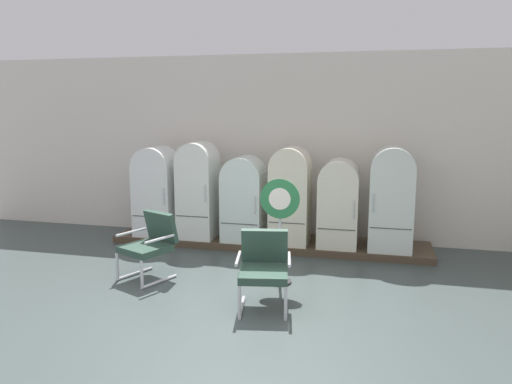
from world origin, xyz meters
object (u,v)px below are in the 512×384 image
at_px(refrigerator_2, 244,196).
at_px(refrigerator_4, 339,201).
at_px(refrigerator_3, 290,193).
at_px(armchair_left, 150,242).
at_px(refrigerator_5, 392,196).
at_px(sign_stand, 280,230).
at_px(armchair_right, 264,266).
at_px(refrigerator_1, 198,187).
at_px(refrigerator_0, 157,188).

xyz_separation_m(refrigerator_2, refrigerator_4, (1.55, 0.02, -0.00)).
relative_size(refrigerator_2, refrigerator_3, 0.89).
bearing_deg(armchair_left, refrigerator_5, 28.81).
bearing_deg(sign_stand, armchair_right, -92.24).
xyz_separation_m(refrigerator_4, refrigerator_5, (0.80, -0.03, 0.12)).
relative_size(refrigerator_2, sign_stand, 1.00).
bearing_deg(armchair_right, refrigerator_5, 57.99).
xyz_separation_m(refrigerator_2, armchair_left, (-0.84, -1.77, -0.36)).
xyz_separation_m(armchair_right, sign_stand, (0.03, 0.80, 0.23)).
bearing_deg(refrigerator_3, armchair_right, -87.57).
distance_m(refrigerator_2, armchair_left, 1.99).
height_order(refrigerator_5, armchair_right, refrigerator_5).
bearing_deg(refrigerator_2, refrigerator_3, -0.44).
relative_size(refrigerator_1, refrigerator_4, 1.17).
distance_m(refrigerator_1, refrigerator_5, 3.16).
bearing_deg(armchair_left, refrigerator_3, 47.33).
xyz_separation_m(refrigerator_0, refrigerator_5, (3.92, -0.01, 0.04)).
relative_size(refrigerator_4, armchair_left, 1.55).
distance_m(refrigerator_5, sign_stand, 2.14).
xyz_separation_m(refrigerator_3, armchair_left, (-1.62, -1.76, -0.45)).
bearing_deg(refrigerator_3, refrigerator_1, 179.56).
xyz_separation_m(refrigerator_3, refrigerator_5, (1.58, -0.00, 0.02)).
bearing_deg(refrigerator_1, refrigerator_3, -0.44).
bearing_deg(refrigerator_2, armchair_left, -115.56).
distance_m(refrigerator_2, refrigerator_5, 2.36).
bearing_deg(refrigerator_2, refrigerator_5, -0.16).
bearing_deg(armchair_right, refrigerator_0, 135.86).
bearing_deg(refrigerator_1, refrigerator_5, -0.23).
height_order(refrigerator_2, refrigerator_5, refrigerator_5).
distance_m(refrigerator_4, refrigerator_5, 0.81).
bearing_deg(refrigerator_0, refrigerator_2, -0.03).
height_order(refrigerator_1, refrigerator_5, refrigerator_1).
height_order(armchair_right, sign_stand, sign_stand).
bearing_deg(refrigerator_0, armchair_right, -44.14).
distance_m(refrigerator_1, refrigerator_3, 1.58).
distance_m(refrigerator_0, armchair_left, 1.95).
bearing_deg(refrigerator_4, refrigerator_2, -179.19).
height_order(refrigerator_2, sign_stand, refrigerator_2).
xyz_separation_m(refrigerator_0, armchair_right, (2.44, -2.37, -0.43)).
relative_size(refrigerator_2, refrigerator_4, 1.01).
distance_m(refrigerator_2, refrigerator_3, 0.78).
height_order(refrigerator_4, refrigerator_5, refrigerator_5).
bearing_deg(refrigerator_4, armchair_right, -105.75).
bearing_deg(sign_stand, refrigerator_4, 68.02).
distance_m(refrigerator_1, sign_stand, 2.34).
bearing_deg(refrigerator_0, refrigerator_5, -0.11).
bearing_deg(refrigerator_3, refrigerator_2, 179.56).
height_order(refrigerator_1, refrigerator_3, refrigerator_1).
distance_m(refrigerator_3, refrigerator_5, 1.58).
height_order(refrigerator_0, armchair_left, refrigerator_0).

